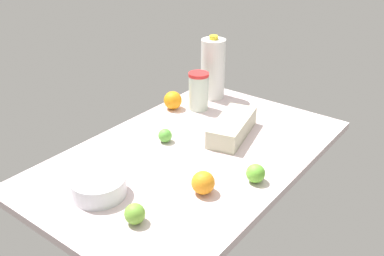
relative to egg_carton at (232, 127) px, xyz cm
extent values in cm
cube|color=beige|center=(-20.01, 4.68, -5.22)|extent=(120.00, 76.00, 3.00)
cube|color=beige|center=(0.00, 0.00, 0.00)|extent=(30.70, 18.13, 7.43)
cylinder|color=silver|center=(-58.93, 11.71, -0.66)|extent=(17.27, 17.27, 6.11)
cylinder|color=white|center=(27.75, 28.96, 10.26)|extent=(11.24, 11.24, 27.96)
cylinder|color=yellow|center=(27.75, 28.96, 25.14)|extent=(3.93, 3.93, 1.80)
cylinder|color=silver|center=(12.49, 25.92, 4.09)|extent=(8.72, 8.72, 15.61)
cylinder|color=red|center=(12.49, 25.92, 12.59)|extent=(8.99, 8.99, 1.40)
sphere|color=#68BB37|center=(-22.61, -23.66, -0.53)|extent=(6.38, 6.38, 6.38)
sphere|color=orange|center=(-38.15, -13.64, 0.05)|extent=(7.54, 7.54, 7.54)
sphere|color=orange|center=(5.51, 35.08, 0.36)|extent=(8.16, 8.16, 8.16)
sphere|color=#5EB33F|center=(-20.42, 17.77, -1.04)|extent=(5.36, 5.36, 5.36)
sphere|color=#6FAB37|center=(-61.75, -6.76, -0.64)|extent=(6.14, 6.14, 6.14)
camera|label=1|loc=(-128.91, -78.81, 76.75)|focal=40.00mm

